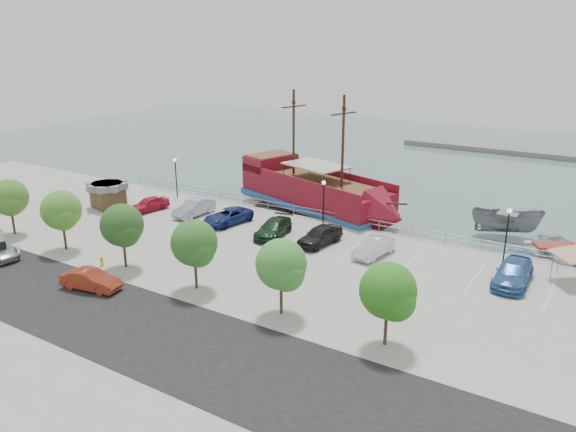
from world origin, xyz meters
The scene contains 31 objects.
ground centered at (0.00, 0.00, -1.00)m, with size 160.00×160.00×0.00m, color #4F6969.
land_slab centered at (0.00, -21.00, -0.60)m, with size 100.00×58.00×1.20m, color gray.
street centered at (0.00, -16.00, 0.01)m, with size 100.00×8.00×0.04m, color black.
sidewalk centered at (0.00, -10.00, 0.01)m, with size 100.00×4.00×0.05m, color gray.
seawall_railing centered at (0.00, 7.80, 0.53)m, with size 50.00×0.06×1.00m.
far_shore centered at (10.00, 55.00, -0.60)m, with size 40.00×3.00×0.80m, color slate.
pirate_ship centered at (-2.68, 11.70, 1.18)m, with size 21.06×11.27×13.04m.
patrol_boat centered at (14.42, 15.24, 0.23)m, with size 2.38×6.34×2.45m, color slate.
speedboat centered at (19.37, 12.03, -0.33)m, with size 4.59×6.42×1.33m, color white.
dock_west centered at (-13.73, 9.20, -0.79)m, with size 7.33×2.09×0.42m, color gray.
dock_mid centered at (9.06, 9.20, -0.80)m, with size 6.88×1.97×0.39m, color slate.
dock_east centered at (17.25, 9.20, -0.81)m, with size 6.79×1.94×0.39m, color gray.
shed centered at (-21.41, 0.07, 1.35)m, with size 3.79×3.79×2.54m.
street_sedan centered at (-7.09, -13.94, 0.70)m, with size 1.49×4.27×1.41m, color #A1331B.
fire_hydrant centered at (-9.74, -10.80, 0.42)m, with size 0.27×0.27×0.78m.
lamp_post_left centered at (-18.00, 6.50, 2.94)m, with size 0.36×0.36×4.28m.
lamp_post_mid centered at (0.00, 6.50, 2.94)m, with size 0.36×0.36×4.28m.
lamp_post_right centered at (16.00, 6.50, 2.94)m, with size 0.36×0.36×4.28m.
tree_a centered at (-21.85, -10.07, 3.30)m, with size 3.30×3.20×5.00m.
tree_b centered at (-14.85, -10.07, 3.30)m, with size 3.30×3.20×5.00m.
tree_c centered at (-7.85, -10.07, 3.30)m, with size 3.30×3.20×5.00m.
tree_d centered at (-0.85, -10.07, 3.30)m, with size 3.30×3.20×5.00m.
tree_e centered at (6.15, -10.07, 3.30)m, with size 3.30×3.20×5.00m.
tree_f centered at (13.15, -10.07, 3.30)m, with size 3.30×3.20×5.00m.
parked_car_a centered at (-16.94, 1.31, 0.71)m, with size 1.67×4.15×1.41m, color #AC172B.
parked_car_b centered at (-12.11, 2.56, 0.77)m, with size 1.64×4.70×1.55m, color #9FA3B2.
parked_car_c centered at (-7.80, 2.31, 0.70)m, with size 2.34×5.07×1.41m, color navy.
parked_car_d centered at (-2.33, 1.71, 0.73)m, with size 2.04×5.03×1.46m, color black.
parked_car_e centered at (2.09, 2.09, 0.81)m, with size 1.90×4.73×1.61m, color black.
parked_car_f centered at (6.99, 2.14, 0.73)m, with size 1.54×4.41×1.45m, color silver.
parked_car_h centered at (17.43, 2.53, 0.80)m, with size 2.24×5.51×1.60m, color #33609E.
Camera 1 is at (23.23, -36.76, 16.86)m, focal length 35.00 mm.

